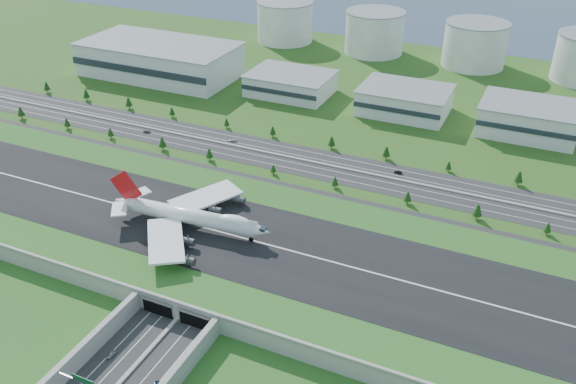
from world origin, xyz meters
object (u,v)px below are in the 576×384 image
at_px(car_0, 111,355).
at_px(car_5, 398,172).
at_px(boeing_747, 190,216).
at_px(car_4, 147,131).
at_px(fuel_tank_a, 285,22).
at_px(car_7, 232,140).

xyz_separation_m(car_0, car_5, (56.70, 179.11, 0.02)).
distance_m(car_0, car_5, 187.87).
bearing_deg(boeing_747, car_4, 130.36).
height_order(car_0, car_5, car_5).
relative_size(fuel_tank_a, boeing_747, 0.63).
distance_m(car_4, car_5, 161.42).
distance_m(car_0, car_4, 195.58).
bearing_deg(car_0, car_7, 107.31).
relative_size(car_0, car_5, 0.94).
bearing_deg(car_4, car_5, -102.61).
bearing_deg(car_0, car_4, 124.27).
height_order(fuel_tank_a, car_7, fuel_tank_a).
bearing_deg(car_5, car_7, -88.46).
bearing_deg(car_5, car_4, -84.92).
height_order(fuel_tank_a, car_0, fuel_tank_a).
height_order(car_0, car_4, car_4).
relative_size(boeing_747, car_4, 17.17).
height_order(car_4, car_5, car_4).
bearing_deg(car_5, fuel_tank_a, -141.08).
distance_m(boeing_747, car_5, 126.84).
bearing_deg(car_5, car_0, -17.31).
bearing_deg(car_4, car_7, -96.12).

